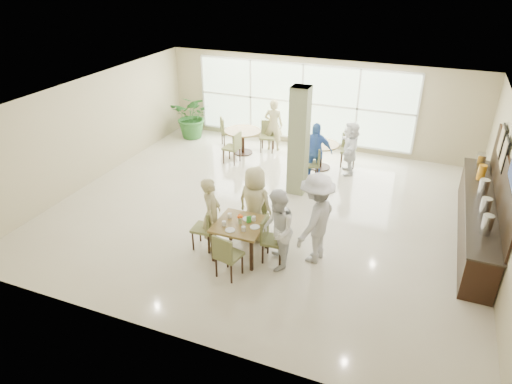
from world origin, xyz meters
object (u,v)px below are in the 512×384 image
at_px(round_table_right, 321,150).
at_px(adult_a, 314,152).
at_px(main_table, 240,227).
at_px(teen_right, 277,230).
at_px(teen_left, 212,214).
at_px(teen_standing, 316,219).
at_px(potted_plant, 193,116).
at_px(teen_far, 255,204).
at_px(buffet_counter, 478,216).
at_px(adult_standing, 274,125).
at_px(round_table_left, 243,135).
at_px(adult_b, 350,148).

xyz_separation_m(round_table_right, adult_a, (0.02, -0.84, 0.27)).
xyz_separation_m(main_table, adult_a, (0.45, 4.02, 0.16)).
bearing_deg(teen_right, teen_left, -116.07).
xyz_separation_m(main_table, teen_standing, (1.45, 0.42, 0.29)).
xyz_separation_m(potted_plant, teen_standing, (5.66, -5.28, 0.21)).
distance_m(round_table_right, teen_far, 4.17).
bearing_deg(teen_far, buffet_counter, -148.23).
relative_size(round_table_right, teen_far, 0.59).
bearing_deg(teen_standing, buffet_counter, 135.78).
bearing_deg(teen_left, teen_right, -108.98).
height_order(main_table, adult_standing, adult_standing).
relative_size(buffet_counter, teen_right, 2.79).
bearing_deg(round_table_right, buffet_counter, -30.13).
xyz_separation_m(round_table_left, potted_plant, (-2.10, 0.64, 0.17)).
bearing_deg(round_table_right, main_table, -95.01).
distance_m(round_table_right, teen_left, 4.95).
bearing_deg(adult_b, buffet_counter, 40.22).
height_order(teen_far, teen_right, teen_far).
bearing_deg(main_table, adult_standing, 103.17).
bearing_deg(teen_standing, round_table_left, -130.34).
relative_size(round_table_left, potted_plant, 0.76).
relative_size(teen_right, adult_a, 1.02).
xyz_separation_m(main_table, adult_standing, (-1.33, 5.67, 0.16)).
bearing_deg(teen_far, adult_standing, -64.22).
height_order(main_table, round_table_right, same).
height_order(potted_plant, teen_left, teen_left).
relative_size(round_table_right, teen_right, 0.60).
relative_size(potted_plant, teen_standing, 0.78).
relative_size(main_table, teen_left, 0.61).
bearing_deg(teen_left, round_table_left, 2.30).
height_order(round_table_left, teen_right, teen_right).
relative_size(adult_b, adult_standing, 0.93).
distance_m(teen_far, adult_b, 4.28).
bearing_deg(adult_standing, main_table, 96.41).
distance_m(teen_right, teen_standing, 0.82).
bearing_deg(teen_standing, adult_b, -165.42).
distance_m(buffet_counter, potted_plant, 9.32).
bearing_deg(teen_right, teen_standing, 108.35).
distance_m(adult_a, adult_standing, 2.42).
distance_m(main_table, teen_standing, 1.54).
relative_size(main_table, round_table_left, 0.87).
relative_size(buffet_counter, adult_a, 2.86).
xyz_separation_m(main_table, buffet_counter, (4.54, 2.48, -0.11)).
bearing_deg(teen_left, buffet_counter, -78.69).
relative_size(potted_plant, teen_right, 0.89).
bearing_deg(teen_far, adult_b, -96.23).
bearing_deg(potted_plant, teen_far, -49.58).
bearing_deg(round_table_left, teen_right, -60.33).
bearing_deg(adult_b, round_table_left, -108.20).
bearing_deg(teen_left, adult_b, -35.73).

